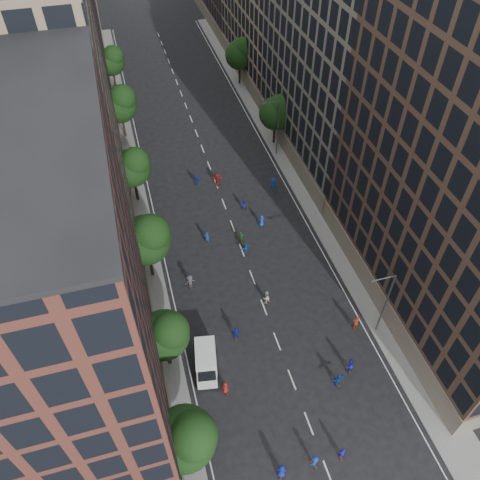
{
  "coord_description": "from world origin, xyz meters",
  "views": [
    {
      "loc": [
        -10.88,
        -10.87,
        42.47
      ],
      "look_at": [
        -0.27,
        26.9,
        2.0
      ],
      "focal_mm": 35.0,
      "sensor_mm": 36.0,
      "label": 1
    }
  ],
  "objects_px": {
    "cargo_van": "(206,362)",
    "skater_0": "(282,471)",
    "streetlamp_near": "(384,301)",
    "skater_2": "(349,366)",
    "streetlamp_far": "(277,125)",
    "skater_1": "(342,453)"
  },
  "relations": [
    {
      "from": "cargo_van",
      "to": "skater_0",
      "type": "relative_size",
      "value": 2.7
    },
    {
      "from": "streetlamp_near",
      "to": "skater_0",
      "type": "bearing_deg",
      "value": -142.42
    },
    {
      "from": "skater_2",
      "to": "cargo_van",
      "type": "bearing_deg",
      "value": -31.93
    },
    {
      "from": "streetlamp_far",
      "to": "skater_1",
      "type": "height_order",
      "value": "streetlamp_far"
    },
    {
      "from": "skater_1",
      "to": "skater_2",
      "type": "relative_size",
      "value": 0.86
    },
    {
      "from": "streetlamp_near",
      "to": "cargo_van",
      "type": "xyz_separation_m",
      "value": [
        -18.15,
        0.46,
        -3.88
      ]
    },
    {
      "from": "skater_1",
      "to": "skater_2",
      "type": "height_order",
      "value": "skater_2"
    },
    {
      "from": "streetlamp_near",
      "to": "cargo_van",
      "type": "height_order",
      "value": "streetlamp_near"
    },
    {
      "from": "streetlamp_far",
      "to": "skater_0",
      "type": "bearing_deg",
      "value": -108.0
    },
    {
      "from": "cargo_van",
      "to": "skater_1",
      "type": "distance_m",
      "value": 14.81
    },
    {
      "from": "cargo_van",
      "to": "streetlamp_near",
      "type": "bearing_deg",
      "value": 8.2
    },
    {
      "from": "skater_0",
      "to": "cargo_van",
      "type": "bearing_deg",
      "value": -49.93
    },
    {
      "from": "skater_0",
      "to": "skater_2",
      "type": "distance_m",
      "value": 12.18
    },
    {
      "from": "streetlamp_far",
      "to": "skater_2",
      "type": "bearing_deg",
      "value": -97.25
    },
    {
      "from": "streetlamp_near",
      "to": "skater_0",
      "type": "relative_size",
      "value": 5.05
    },
    {
      "from": "streetlamp_near",
      "to": "skater_2",
      "type": "bearing_deg",
      "value": -142.56
    },
    {
      "from": "streetlamp_far",
      "to": "cargo_van",
      "type": "height_order",
      "value": "streetlamp_far"
    },
    {
      "from": "streetlamp_near",
      "to": "skater_0",
      "type": "height_order",
      "value": "streetlamp_near"
    },
    {
      "from": "streetlamp_near",
      "to": "cargo_van",
      "type": "bearing_deg",
      "value": 178.56
    },
    {
      "from": "cargo_van",
      "to": "skater_2",
      "type": "xyz_separation_m",
      "value": [
        13.5,
        -4.01,
        -0.37
      ]
    },
    {
      "from": "skater_0",
      "to": "skater_1",
      "type": "xyz_separation_m",
      "value": [
        5.52,
        0.0,
        -0.11
      ]
    },
    {
      "from": "skater_2",
      "to": "streetlamp_far",
      "type": "bearing_deg",
      "value": -112.62
    }
  ]
}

